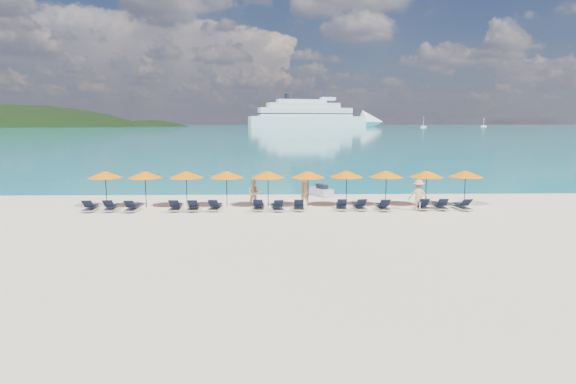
{
  "coord_description": "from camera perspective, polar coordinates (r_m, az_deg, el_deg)",
  "views": [
    {
      "loc": [
        -0.74,
        -24.28,
        5.16
      ],
      "look_at": [
        0.0,
        3.0,
        1.2
      ],
      "focal_mm": 30.0,
      "sensor_mm": 36.0,
      "label": 1
    }
  ],
  "objects": [
    {
      "name": "jetski",
      "position": [
        34.23,
        3.91,
        0.11
      ],
      "size": [
        1.71,
        2.32,
        0.78
      ],
      "rotation": [
        0.0,
        0.0,
        0.47
      ],
      "color": "#AEADC6",
      "rests_on": "ground"
    },
    {
      "name": "lounger_14",
      "position": [
        30.44,
        19.89,
        -1.55
      ],
      "size": [
        0.79,
        1.75,
        0.66
      ],
      "rotation": [
        0.0,
        0.0,
        0.1
      ],
      "color": "silver",
      "rests_on": "ground"
    },
    {
      "name": "beachgoer_a",
      "position": [
        30.11,
        2.03,
        0.07
      ],
      "size": [
        0.75,
        0.65,
        1.74
      ],
      "primitive_type": "imported",
      "rotation": [
        0.0,
        0.0,
        0.43
      ],
      "color": "tan",
      "rests_on": "ground"
    },
    {
      "name": "umbrella_9",
      "position": [
        31.7,
        20.3,
        2.05
      ],
      "size": [
        2.1,
        2.1,
        2.28
      ],
      "color": "black",
      "rests_on": "ground"
    },
    {
      "name": "umbrella_3",
      "position": [
        29.56,
        -7.3,
        2.09
      ],
      "size": [
        2.1,
        2.1,
        2.28
      ],
      "color": "black",
      "rests_on": "ground"
    },
    {
      "name": "lounger_11",
      "position": [
        29.03,
        11.16,
        -1.67
      ],
      "size": [
        0.64,
        1.71,
        0.66
      ],
      "rotation": [
        0.0,
        0.0,
        0.01
      ],
      "color": "silver",
      "rests_on": "ground"
    },
    {
      "name": "lounger_1",
      "position": [
        30.11,
        -20.27,
        -1.67
      ],
      "size": [
        0.78,
        1.75,
        0.66
      ],
      "rotation": [
        0.0,
        0.0,
        0.1
      ],
      "color": "silver",
      "rests_on": "ground"
    },
    {
      "name": "lounger_4",
      "position": [
        28.84,
        -11.14,
        -1.73
      ],
      "size": [
        0.78,
        1.75,
        0.66
      ],
      "rotation": [
        0.0,
        0.0,
        0.09
      ],
      "color": "silver",
      "rests_on": "ground"
    },
    {
      "name": "lounger_9",
      "position": [
        28.79,
        6.32,
        -1.64
      ],
      "size": [
        0.72,
        1.73,
        0.66
      ],
      "rotation": [
        0.0,
        0.0,
        -0.06
      ],
      "color": "silver",
      "rests_on": "ground"
    },
    {
      "name": "lounger_13",
      "position": [
        30.14,
        17.57,
        -1.53
      ],
      "size": [
        0.72,
        1.73,
        0.66
      ],
      "rotation": [
        0.0,
        0.0,
        -0.06
      ],
      "color": "silver",
      "rests_on": "ground"
    },
    {
      "name": "umbrella_0",
      "position": [
        31.28,
        -20.84,
        1.95
      ],
      "size": [
        2.1,
        2.1,
        2.28
      ],
      "color": "black",
      "rests_on": "ground"
    },
    {
      "name": "cruise_ship",
      "position": [
        530.94,
        3.73,
        8.87
      ],
      "size": [
        153.23,
        53.42,
        42.17
      ],
      "rotation": [
        0.0,
        0.0,
        0.2
      ],
      "color": "white",
      "rests_on": "ground"
    },
    {
      "name": "lounger_12",
      "position": [
        29.84,
        15.58,
        -1.55
      ],
      "size": [
        0.75,
        1.74,
        0.66
      ],
      "rotation": [
        0.0,
        0.0,
        -0.08
      ],
      "color": "silver",
      "rests_on": "ground"
    },
    {
      "name": "beachgoer_b",
      "position": [
        29.56,
        -4.02,
        -0.2
      ],
      "size": [
        0.81,
        0.48,
        1.65
      ],
      "primitive_type": "imported",
      "rotation": [
        0.0,
        0.0,
        0.02
      ],
      "color": "tan",
      "rests_on": "ground"
    },
    {
      "name": "lounger_5",
      "position": [
        28.74,
        -8.63,
        -1.7
      ],
      "size": [
        0.75,
        1.74,
        0.66
      ],
      "rotation": [
        0.0,
        0.0,
        -0.08
      ],
      "color": "silver",
      "rests_on": "ground"
    },
    {
      "name": "beachgoer_c",
      "position": [
        29.27,
        15.18,
        -0.37
      ],
      "size": [
        1.22,
        0.63,
        1.83
      ],
      "primitive_type": "imported",
      "rotation": [
        0.0,
        0.0,
        3.07
      ],
      "color": "tan",
      "rests_on": "ground"
    },
    {
      "name": "lounger_0",
      "position": [
        30.44,
        -22.34,
        -1.68
      ],
      "size": [
        0.73,
        1.74,
        0.66
      ],
      "rotation": [
        0.0,
        0.0,
        0.07
      ],
      "color": "silver",
      "rests_on": "ground"
    },
    {
      "name": "sea",
      "position": [
        684.3,
        -1.5,
        7.83
      ],
      "size": [
        1600.0,
        1300.0,
        0.01
      ],
      "primitive_type": "cube",
      "color": "#1FA9B2",
      "rests_on": "ground"
    },
    {
      "name": "umbrella_8",
      "position": [
        30.82,
        16.11,
        2.08
      ],
      "size": [
        2.1,
        2.1,
        2.28
      ],
      "color": "black",
      "rests_on": "ground"
    },
    {
      "name": "lounger_6",
      "position": [
        28.52,
        -3.49,
        -1.7
      ],
      "size": [
        0.68,
        1.72,
        0.66
      ],
      "rotation": [
        0.0,
        0.0,
        -0.03
      ],
      "color": "silver",
      "rests_on": "ground"
    },
    {
      "name": "lounger_3",
      "position": [
        29.04,
        -13.18,
        -1.72
      ],
      "size": [
        0.69,
        1.72,
        0.66
      ],
      "rotation": [
        0.0,
        0.0,
        0.04
      ],
      "color": "silver",
      "rests_on": "ground"
    },
    {
      "name": "umbrella_7",
      "position": [
        30.22,
        11.58,
        2.12
      ],
      "size": [
        2.1,
        2.1,
        2.28
      ],
      "color": "black",
      "rests_on": "ground"
    },
    {
      "name": "umbrella_6",
      "position": [
        29.81,
        6.97,
        2.15
      ],
      "size": [
        2.1,
        2.1,
        2.28
      ],
      "color": "black",
      "rests_on": "ground"
    },
    {
      "name": "umbrella_2",
      "position": [
        29.93,
        -11.98,
        2.05
      ],
      "size": [
        2.1,
        2.1,
        2.28
      ],
      "color": "black",
      "rests_on": "ground"
    },
    {
      "name": "headland_small",
      "position": [
        604.38,
        -15.88,
        4.14
      ],
      "size": [
        162.0,
        126.0,
        85.5
      ],
      "color": "black",
      "rests_on": "ground"
    },
    {
      "name": "umbrella_4",
      "position": [
        29.38,
        -2.39,
        2.11
      ],
      "size": [
        2.1,
        2.1,
        2.28
      ],
      "color": "black",
      "rests_on": "ground"
    },
    {
      "name": "sailboat_near",
      "position": [
        521.6,
        15.76,
        7.51
      ],
      "size": [
        5.74,
        1.91,
        10.53
      ],
      "color": "white",
      "rests_on": "ground"
    },
    {
      "name": "umbrella_1",
      "position": [
        30.43,
        -16.59,
        1.99
      ],
      "size": [
        2.1,
        2.1,
        2.28
      ],
      "color": "black",
      "rests_on": "ground"
    },
    {
      "name": "headland_main",
      "position": [
        640.18,
        -29.47,
        3.33
      ],
      "size": [
        374.0,
        242.0,
        126.5
      ],
      "color": "black",
      "rests_on": "ground"
    },
    {
      "name": "ground",
      "position": [
        24.83,
        0.19,
        -3.74
      ],
      "size": [
        1400.0,
        1400.0,
        0.0
      ],
      "primitive_type": "plane",
      "color": "beige"
    },
    {
      "name": "lounger_8",
      "position": [
        28.49,
        1.3,
        -1.7
      ],
      "size": [
        0.7,
        1.73,
        0.66
      ],
      "rotation": [
        0.0,
        0.0,
        -0.05
      ],
      "color": "silver",
      "rests_on": "ground"
    },
    {
      "name": "umbrella_5",
      "position": [
        29.37,
        2.4,
        2.11
      ],
      "size": [
        2.1,
        2.1,
        2.28
      ],
      "color": "black",
      "rests_on": "ground"
    },
    {
      "name": "lounger_10",
      "position": [
        28.93,
        8.46,
        -1.63
      ],
      "size": [
        0.72,
        1.73,
        0.66
      ],
      "rotation": [
        0.0,
        0.0,
        0.06
      ],
      "color": "silver",
      "rests_on": "ground"
    },
    {
      "name": "sailboat_far",
      "position": [
        614.77,
        22.16,
        7.28
      ],
      "size": [
        6.04,
        2.01,
        11.07
      ],
      "color": "white",
      "rests_on": "ground"
    },
    {
      "name": "lounger_7",
      "position": [
        28.32,
        -1.26,
        -1.76
      ],
      "size": [
        0.79,
        1.75,
        0.66
      ],
      "rotation": [
        0.0,
        0.0,
        0.1
      ],
      "color": "silver",
      "rests_on": "ground"
    },
    {
      "name": "lounger_2",
      "position": [
        29.55,
        -17.99,
        -1.74
      ],
      "size": [
        0.66,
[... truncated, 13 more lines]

